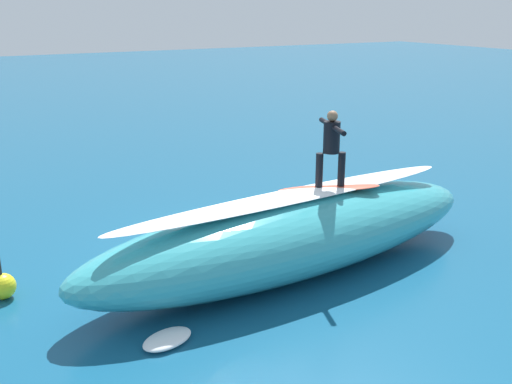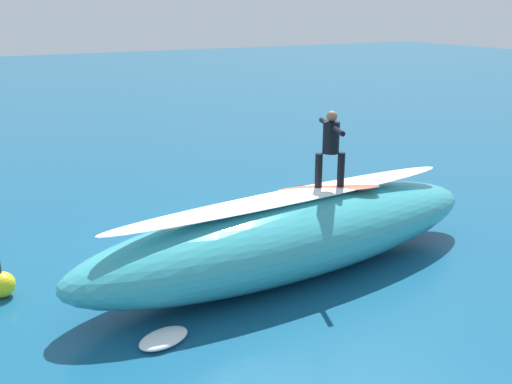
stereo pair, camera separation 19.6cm
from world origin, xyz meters
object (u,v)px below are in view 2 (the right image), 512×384
surfer_paddling (199,220)px  surfer_riding (331,143)px  surfboard_paddling (194,228)px  buoy_marker (2,284)px  surfboard_riding (329,188)px

surfer_paddling → surfer_riding: bearing=117.8°
surfer_riding → surfboard_paddling: surfer_riding is taller
surfer_riding → surfer_paddling: size_ratio=0.91×
surfboard_paddling → surfer_paddling: (-0.13, 0.00, 0.17)m
surfer_paddling → buoy_marker: 5.05m
surfboard_paddling → surfboard_riding: bearing=119.6°
surfboard_paddling → buoy_marker: bearing=20.2°
surfer_paddling → surfboard_riding: bearing=117.8°
surfboard_riding → surfer_riding: 0.97m
surfer_riding → surfboard_riding: bearing=0.0°
surfer_riding → buoy_marker: surfer_riding is taller
buoy_marker → surfer_riding: bearing=165.9°
surfboard_riding → surfboard_paddling: 4.01m
surfer_riding → buoy_marker: size_ratio=1.87×
surfboard_riding → surfer_paddling: (1.62, -3.22, -1.46)m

